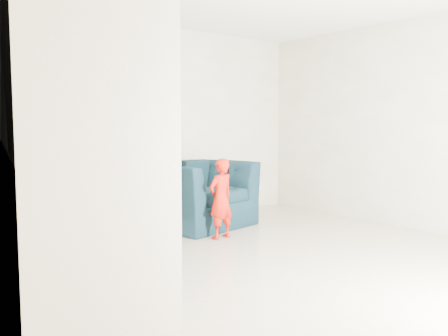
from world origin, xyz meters
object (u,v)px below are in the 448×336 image
at_px(side_table, 247,195).
at_px(staircase, 50,177).
at_px(armchair, 198,194).
at_px(toddler, 221,199).

distance_m(side_table, staircase, 3.95).
relative_size(armchair, toddler, 1.37).
bearing_deg(toddler, side_table, -148.80).
bearing_deg(staircase, side_table, 27.31).
bearing_deg(toddler, staircase, 12.15).
relative_size(toddler, side_table, 2.18).
distance_m(armchair, staircase, 2.91).
bearing_deg(toddler, armchair, -111.96).
relative_size(armchair, side_table, 2.98).
bearing_deg(armchair, side_table, 1.05).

